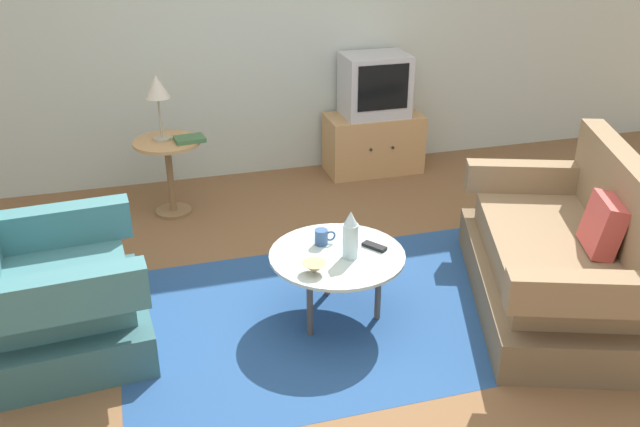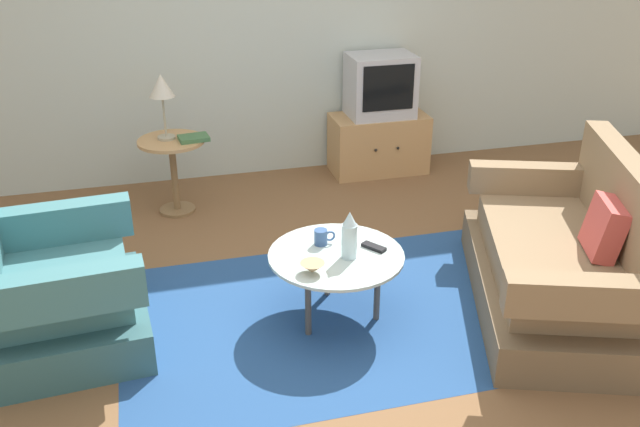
{
  "view_description": "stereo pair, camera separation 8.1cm",
  "coord_description": "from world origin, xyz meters",
  "px_view_note": "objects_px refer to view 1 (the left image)",
  "views": [
    {
      "loc": [
        -1.05,
        -3.2,
        2.29
      ],
      "look_at": [
        -0.05,
        0.29,
        0.55
      ],
      "focal_mm": 38.89,
      "sensor_mm": 36.0,
      "label": 1
    },
    {
      "loc": [
        -0.97,
        -3.22,
        2.29
      ],
      "look_at": [
        -0.05,
        0.29,
        0.55
      ],
      "focal_mm": 38.89,
      "sensor_mm": 36.0,
      "label": 2
    }
  ],
  "objects_px": {
    "couch": "(564,259)",
    "mug": "(322,237)",
    "bowl": "(314,268)",
    "vase": "(350,236)",
    "armchair": "(52,299)",
    "tv_remote_dark": "(374,246)",
    "coffee_table": "(337,259)",
    "book": "(190,139)",
    "television": "(375,85)",
    "table_lamp": "(157,90)",
    "side_table": "(169,161)",
    "tv_stand": "(373,143)"
  },
  "relations": [
    {
      "from": "couch",
      "to": "mug",
      "type": "xyz_separation_m",
      "value": [
        -1.37,
        0.37,
        0.16
      ]
    },
    {
      "from": "bowl",
      "to": "couch",
      "type": "bearing_deg",
      "value": -2.63
    },
    {
      "from": "vase",
      "to": "bowl",
      "type": "bearing_deg",
      "value": -155.15
    },
    {
      "from": "armchair",
      "to": "tv_remote_dark",
      "type": "distance_m",
      "value": 1.77
    },
    {
      "from": "coffee_table",
      "to": "tv_remote_dark",
      "type": "relative_size",
      "value": 5.22
    },
    {
      "from": "tv_remote_dark",
      "to": "book",
      "type": "bearing_deg",
      "value": 171.75
    },
    {
      "from": "couch",
      "to": "bowl",
      "type": "relative_size",
      "value": 13.39
    },
    {
      "from": "television",
      "to": "vase",
      "type": "distance_m",
      "value": 2.34
    },
    {
      "from": "table_lamp",
      "to": "side_table",
      "type": "bearing_deg",
      "value": -38.03
    },
    {
      "from": "armchair",
      "to": "bowl",
      "type": "distance_m",
      "value": 1.4
    },
    {
      "from": "side_table",
      "to": "television",
      "type": "height_order",
      "value": "television"
    },
    {
      "from": "couch",
      "to": "side_table",
      "type": "height_order",
      "value": "couch"
    },
    {
      "from": "tv_stand",
      "to": "book",
      "type": "relative_size",
      "value": 3.52
    },
    {
      "from": "table_lamp",
      "to": "book",
      "type": "xyz_separation_m",
      "value": [
        0.19,
        -0.08,
        -0.36
      ]
    },
    {
      "from": "tv_stand",
      "to": "tv_remote_dark",
      "type": "xyz_separation_m",
      "value": [
        -0.75,
        -2.07,
        0.17
      ]
    },
    {
      "from": "armchair",
      "to": "mug",
      "type": "relative_size",
      "value": 7.96
    },
    {
      "from": "side_table",
      "to": "table_lamp",
      "type": "distance_m",
      "value": 0.54
    },
    {
      "from": "vase",
      "to": "table_lamp",
      "type": "bearing_deg",
      "value": 116.45
    },
    {
      "from": "coffee_table",
      "to": "television",
      "type": "height_order",
      "value": "television"
    },
    {
      "from": "bowl",
      "to": "tv_stand",
      "type": "bearing_deg",
      "value": 62.83
    },
    {
      "from": "coffee_table",
      "to": "book",
      "type": "xyz_separation_m",
      "value": [
        -0.63,
        1.62,
        0.22
      ]
    },
    {
      "from": "tv_remote_dark",
      "to": "book",
      "type": "distance_m",
      "value": 1.83
    },
    {
      "from": "bowl",
      "to": "book",
      "type": "height_order",
      "value": "book"
    },
    {
      "from": "book",
      "to": "bowl",
      "type": "bearing_deg",
      "value": -82.74
    },
    {
      "from": "coffee_table",
      "to": "mug",
      "type": "relative_size",
      "value": 6.15
    },
    {
      "from": "tv_stand",
      "to": "mug",
      "type": "height_order",
      "value": "mug"
    },
    {
      "from": "table_lamp",
      "to": "couch",
      "type": "bearing_deg",
      "value": -42.22
    },
    {
      "from": "side_table",
      "to": "television",
      "type": "relative_size",
      "value": 1.08
    },
    {
      "from": "couch",
      "to": "table_lamp",
      "type": "distance_m",
      "value": 2.96
    },
    {
      "from": "television",
      "to": "mug",
      "type": "distance_m",
      "value": 2.23
    },
    {
      "from": "coffee_table",
      "to": "book",
      "type": "distance_m",
      "value": 1.75
    },
    {
      "from": "coffee_table",
      "to": "bowl",
      "type": "xyz_separation_m",
      "value": [
        -0.18,
        -0.17,
        0.06
      ]
    },
    {
      "from": "coffee_table",
      "to": "bowl",
      "type": "distance_m",
      "value": 0.25
    },
    {
      "from": "side_table",
      "to": "book",
      "type": "bearing_deg",
      "value": -19.43
    },
    {
      "from": "couch",
      "to": "bowl",
      "type": "xyz_separation_m",
      "value": [
        -1.49,
        0.07,
        0.14
      ]
    },
    {
      "from": "coffee_table",
      "to": "bowl",
      "type": "height_order",
      "value": "bowl"
    },
    {
      "from": "tv_stand",
      "to": "mug",
      "type": "distance_m",
      "value": 2.21
    },
    {
      "from": "television",
      "to": "coffee_table",
      "type": "bearing_deg",
      "value": -114.96
    },
    {
      "from": "vase",
      "to": "coffee_table",
      "type": "bearing_deg",
      "value": 134.65
    },
    {
      "from": "tv_stand",
      "to": "tv_remote_dark",
      "type": "height_order",
      "value": "tv_stand"
    },
    {
      "from": "tv_stand",
      "to": "tv_remote_dark",
      "type": "relative_size",
      "value": 5.54
    },
    {
      "from": "side_table",
      "to": "bowl",
      "type": "height_order",
      "value": "side_table"
    },
    {
      "from": "vase",
      "to": "mug",
      "type": "relative_size",
      "value": 2.24
    },
    {
      "from": "side_table",
      "to": "table_lamp",
      "type": "height_order",
      "value": "table_lamp"
    },
    {
      "from": "tv_remote_dark",
      "to": "vase",
      "type": "bearing_deg",
      "value": -105.56
    },
    {
      "from": "couch",
      "to": "television",
      "type": "xyz_separation_m",
      "value": [
        -0.34,
        2.32,
        0.46
      ]
    },
    {
      "from": "vase",
      "to": "tv_remote_dark",
      "type": "xyz_separation_m",
      "value": [
        0.17,
        0.06,
        -0.12
      ]
    },
    {
      "from": "armchair",
      "to": "tv_remote_dark",
      "type": "bearing_deg",
      "value": 81.47
    },
    {
      "from": "couch",
      "to": "book",
      "type": "height_order",
      "value": "couch"
    },
    {
      "from": "table_lamp",
      "to": "vase",
      "type": "bearing_deg",
      "value": -63.55
    }
  ]
}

